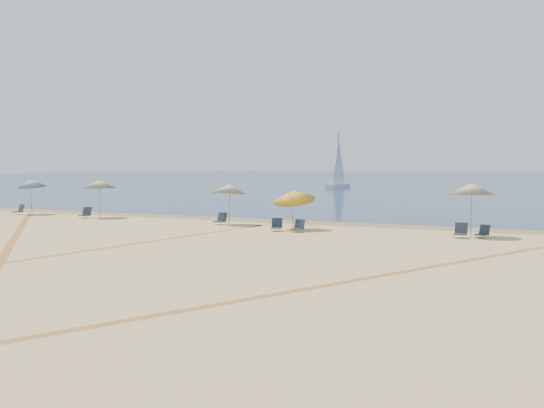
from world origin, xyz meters
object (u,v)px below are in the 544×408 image
(chair_4, at_px, (299,227))
(chair_5, at_px, (461,231))
(umbrella_1, at_px, (99,184))
(umbrella_4, at_px, (471,189))
(umbrella_0, at_px, (31,183))
(umbrella_2, at_px, (229,189))
(chair_2, at_px, (221,219))
(chair_6, at_px, (483,232))
(chair_3, at_px, (277,225))
(chair_0, at_px, (19,210))
(sailboat_0, at_px, (339,171))
(chair_1, at_px, (86,213))
(umbrella_3, at_px, (294,196))

(chair_4, xyz_separation_m, chair_5, (8.00, 1.13, 0.03))
(umbrella_1, relative_size, umbrella_4, 0.97)
(umbrella_0, distance_m, umbrella_2, 16.72)
(chair_2, xyz_separation_m, chair_6, (14.82, -0.39, -0.03))
(umbrella_0, xyz_separation_m, chair_3, (21.02, -2.84, -1.90))
(umbrella_2, xyz_separation_m, chair_4, (5.54, -2.21, -1.80))
(umbrella_1, xyz_separation_m, chair_2, (9.96, -0.83, -1.92))
(umbrella_2, distance_m, chair_0, 17.26)
(umbrella_0, relative_size, umbrella_4, 0.97)
(chair_4, height_order, chair_6, chair_4)
(chair_2, bearing_deg, chair_4, -15.05)
(chair_3, xyz_separation_m, chair_5, (9.23, 1.19, 0.02))
(chair_3, relative_size, sailboat_0, 0.09)
(umbrella_4, xyz_separation_m, chair_1, (-24.50, -0.17, -2.00))
(umbrella_4, height_order, chair_4, umbrella_4)
(chair_1, distance_m, chair_6, 25.15)
(chair_5, xyz_separation_m, sailboat_0, (-32.17, 65.26, 2.39))
(chair_2, relative_size, chair_4, 1.09)
(umbrella_4, xyz_separation_m, chair_3, (-9.55, -1.93, -2.02))
(umbrella_3, bearing_deg, umbrella_0, 175.74)
(umbrella_1, xyz_separation_m, umbrella_3, (14.96, -1.46, -0.41))
(chair_0, height_order, chair_5, chair_0)
(chair_4, bearing_deg, chair_3, -175.46)
(umbrella_1, bearing_deg, chair_3, -10.49)
(chair_1, distance_m, chair_5, 24.18)
(umbrella_2, height_order, chair_0, umbrella_2)
(umbrella_0, height_order, chair_4, umbrella_0)
(umbrella_0, height_order, chair_6, umbrella_0)
(umbrella_2, bearing_deg, umbrella_4, -1.37)
(chair_1, height_order, chair_6, chair_1)
(umbrella_1, relative_size, sailboat_0, 0.29)
(umbrella_3, relative_size, chair_2, 3.40)
(chair_6, bearing_deg, chair_3, -148.50)
(umbrella_2, bearing_deg, chair_1, -177.32)
(umbrella_2, height_order, chair_1, umbrella_2)
(umbrella_3, height_order, umbrella_4, umbrella_4)
(umbrella_0, bearing_deg, umbrella_3, -4.26)
(umbrella_3, relative_size, umbrella_4, 0.90)
(umbrella_0, distance_m, chair_1, 6.44)
(umbrella_0, bearing_deg, chair_3, -7.69)
(umbrella_3, bearing_deg, umbrella_2, 167.66)
(chair_0, xyz_separation_m, chair_5, (30.70, -0.92, -0.00))
(chair_5, distance_m, sailboat_0, 72.80)
(chair_4, bearing_deg, umbrella_0, 174.84)
(chair_3, bearing_deg, chair_1, 149.85)
(chair_0, relative_size, chair_5, 1.09)
(chair_0, relative_size, chair_2, 1.15)
(umbrella_2, relative_size, chair_5, 3.28)
(umbrella_0, distance_m, chair_2, 16.53)
(chair_1, bearing_deg, chair_2, -8.90)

